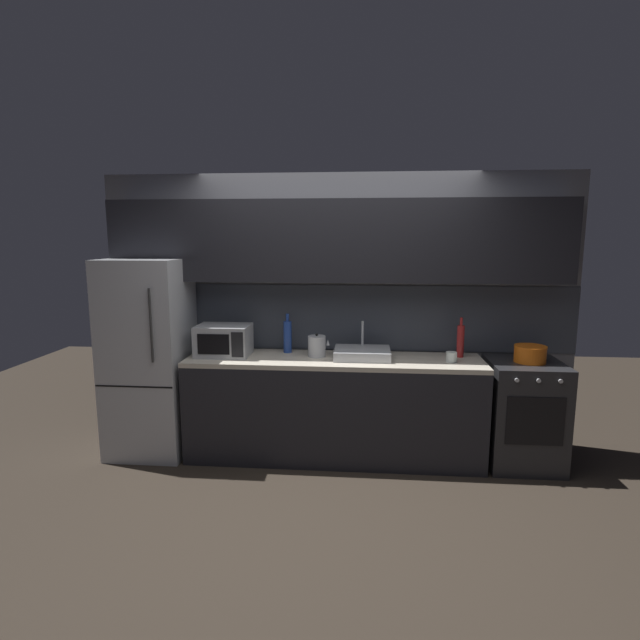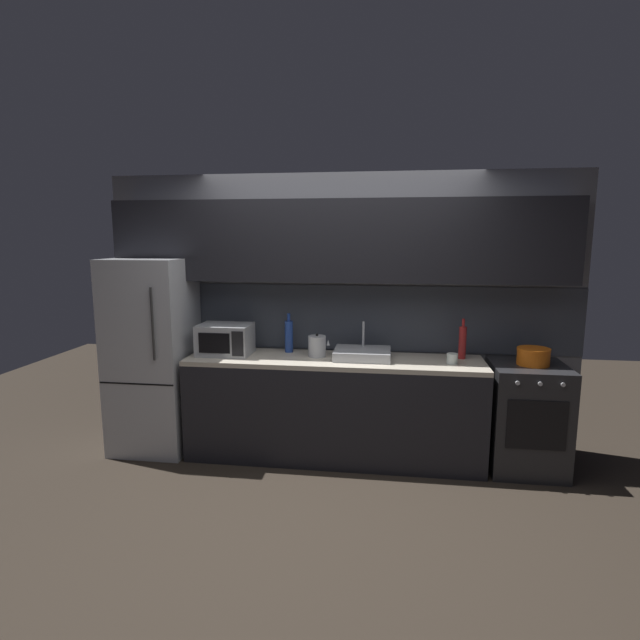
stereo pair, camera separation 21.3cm
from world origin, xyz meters
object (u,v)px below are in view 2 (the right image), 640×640
microwave (225,339)px  wine_bottle_blue (289,336)px  refrigerator (153,355)px  kettle (317,346)px  wine_bottle_red (462,342)px  cooking_pot (533,356)px  mug_clear (452,359)px  oven_range (526,417)px

microwave → wine_bottle_blue: (0.54, 0.16, 0.01)m
refrigerator → kettle: refrigerator is taller
wine_bottle_red → wine_bottle_blue: (-1.52, 0.04, 0.00)m
microwave → kettle: size_ratio=2.23×
wine_bottle_red → cooking_pot: size_ratio=1.33×
kettle → wine_bottle_blue: bearing=154.1°
refrigerator → mug_clear: refrigerator is taller
refrigerator → wine_bottle_blue: 1.25m
refrigerator → kettle: 1.51m
microwave → cooking_pot: (2.62, -0.02, -0.06)m
refrigerator → cooking_pot: bearing=0.0°
refrigerator → kettle: bearing=1.6°
wine_bottle_red → kettle: bearing=-175.7°
refrigerator → oven_range: refrigerator is taller
mug_clear → cooking_pot: (0.65, 0.05, 0.03)m
kettle → wine_bottle_blue: size_ratio=0.58×
refrigerator → cooking_pot: size_ratio=6.70×
refrigerator → oven_range: size_ratio=1.94×
kettle → mug_clear: (1.14, -0.10, -0.05)m
wine_bottle_blue → mug_clear: wine_bottle_blue is taller
refrigerator → mug_clear: bearing=-1.2°
wine_bottle_blue → mug_clear: size_ratio=4.00×
wine_bottle_blue → cooking_pot: size_ratio=1.36×
oven_range → kettle: (-1.77, 0.04, 0.54)m
oven_range → wine_bottle_blue: wine_bottle_blue is taller
refrigerator → mug_clear: (2.64, -0.05, 0.07)m
wine_bottle_red → mug_clear: (-0.10, -0.19, -0.10)m
microwave → kettle: bearing=1.7°
oven_range → cooking_pot: (0.02, 0.00, 0.52)m
refrigerator → wine_bottle_red: refrigerator is taller
oven_range → mug_clear: mug_clear is taller
oven_range → wine_bottle_blue: 2.14m
cooking_pot → wine_bottle_blue: bearing=175.1°
wine_bottle_blue → cooking_pot: 2.08m
refrigerator → microwave: refrigerator is taller
oven_range → mug_clear: bearing=-175.2°
wine_bottle_blue → kettle: bearing=-25.9°
refrigerator → mug_clear: size_ratio=19.63×
wine_bottle_red → oven_range: bearing=-14.7°
kettle → oven_range: bearing=-1.4°
kettle → wine_bottle_red: bearing=4.3°
kettle → refrigerator: bearing=-178.4°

